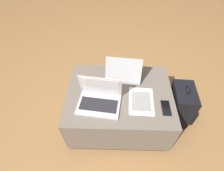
# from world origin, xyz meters

# --- Properties ---
(ground_plane) EXTENTS (14.00, 14.00, 0.00)m
(ground_plane) POSITION_xyz_m (0.00, 0.00, 0.00)
(ground_plane) COLOR #9E7042
(ottoman) EXTENTS (0.95, 0.72, 0.44)m
(ottoman) POSITION_xyz_m (0.00, 0.00, 0.22)
(ottoman) COLOR #3D3832
(ottoman) RESTS_ON ground_plane
(laptop_near) EXTENTS (0.38, 0.29, 0.25)m
(laptop_near) POSITION_xyz_m (-0.17, -0.11, 0.49)
(laptop_near) COLOR silver
(laptop_near) RESTS_ON ottoman
(laptop_far) EXTENTS (0.35, 0.27, 0.23)m
(laptop_far) POSITION_xyz_m (0.03, 0.21, 0.49)
(laptop_far) COLOR #B7B7BC
(laptop_far) RESTS_ON ottoman
(cell_phone) EXTENTS (0.07, 0.15, 0.01)m
(cell_phone) POSITION_xyz_m (0.38, -0.15, 0.44)
(cell_phone) COLOR black
(cell_phone) RESTS_ON ottoman
(backpack) EXTENTS (0.26, 0.31, 0.49)m
(backpack) POSITION_xyz_m (0.63, 0.05, 0.20)
(backpack) COLOR black
(backpack) RESTS_ON ground_plane
(paper_sheet) EXTENTS (0.22, 0.31, 0.00)m
(paper_sheet) POSITION_xyz_m (0.18, -0.09, 0.44)
(paper_sheet) COLOR white
(paper_sheet) RESTS_ON ottoman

